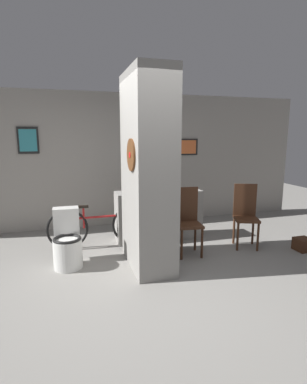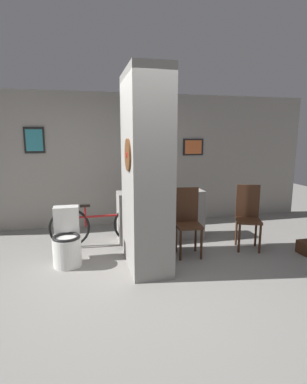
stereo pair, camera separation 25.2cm
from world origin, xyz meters
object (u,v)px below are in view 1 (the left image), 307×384
object	(u,v)px
chair_by_doorway	(246,213)
chair_near_pillar	(188,218)
bicycle	(100,226)
bottle_tall	(172,184)
toilet	(67,243)

from	to	relation	value
chair_by_doorway	chair_near_pillar	bearing A→B (deg)	-157.93
chair_by_doorway	bicycle	world-z (taller)	chair_by_doorway
bicycle	bottle_tall	xyz separation A→B (m)	(1.27, 0.10, 0.61)
chair_near_pillar	chair_by_doorway	world-z (taller)	same
toilet	chair_near_pillar	bearing A→B (deg)	-1.47
chair_by_doorway	bottle_tall	bearing A→B (deg)	163.17
bicycle	chair_by_doorway	bearing A→B (deg)	-16.19
toilet	chair_by_doorway	distance (m)	2.80
toilet	chair_by_doorway	xyz separation A→B (m)	(2.79, -0.02, 0.22)
toilet	bottle_tall	world-z (taller)	bottle_tall
toilet	bicycle	bearing A→B (deg)	50.58
toilet	chair_by_doorway	world-z (taller)	chair_by_doorway
chair_near_pillar	bicycle	distance (m)	1.43
chair_by_doorway	bottle_tall	distance (m)	1.31
chair_near_pillar	chair_by_doorway	xyz separation A→B (m)	(1.02, 0.03, 0.00)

